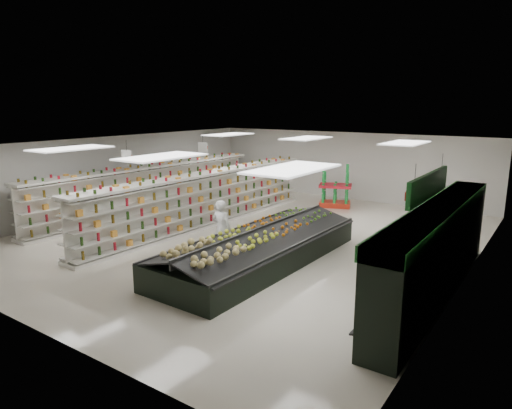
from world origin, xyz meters
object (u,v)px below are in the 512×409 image
Objects in this scene: produce_island at (260,246)px; soda_endcap at (335,187)px; shopper_main at (222,229)px; gondola_center at (206,201)px; gondola_left at (152,191)px; shopper_background at (225,187)px.

produce_island is 8.13m from soda_endcap.
soda_endcap reaches higher than shopper_main.
gondola_center is 6.30m from soda_endcap.
gondola_left is at bearing 175.82° from gondola_center.
gondola_center reaches higher than shopper_main.
produce_island is (7.35, -2.67, -0.43)m from gondola_left.
shopper_main is (0.19, -8.33, 0.02)m from soda_endcap.
shopper_background is at bearing -152.30° from soda_endcap.
soda_endcap is at bearing 99.66° from produce_island.
gondola_center is (3.31, -0.35, 0.01)m from gondola_left.
produce_island is at bearing -27.87° from gondola_center.
gondola_center is 6.54× the size of shopper_main.
gondola_left is 1.59× the size of produce_island.
shopper_background is (-4.61, 6.01, -0.10)m from shopper_main.
shopper_main is at bearing -164.85° from produce_island.
produce_island is 4.58× the size of shopper_background.
gondola_left reaches higher than shopper_background.
gondola_center is at bearing -45.94° from shopper_main.
shopper_background reaches higher than produce_island.
gondola_center reaches higher than gondola_left.
gondola_left reaches higher than produce_island.
gondola_center is at bearing -159.71° from shopper_background.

